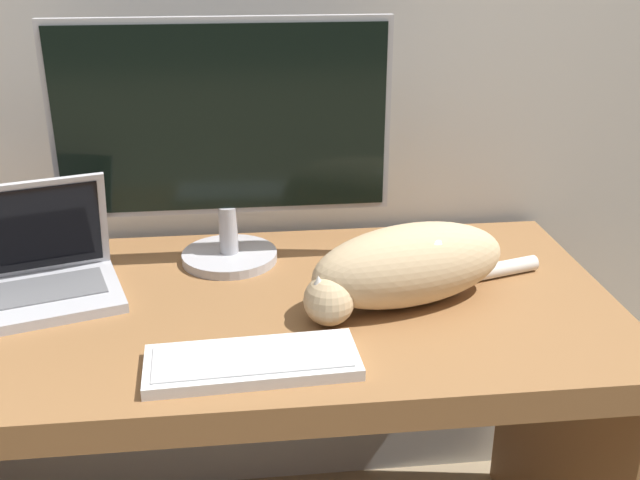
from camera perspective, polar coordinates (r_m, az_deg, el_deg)
The scene contains 6 objects.
desk at distance 1.54m, azimuth -8.14°, elevation -9.90°, with size 1.58×0.71×0.76m.
monitor at distance 1.55m, azimuth -7.37°, elevation 7.92°, with size 0.69×0.21×0.51m.
laptop at distance 1.55m, azimuth -20.73°, elevation -2.55°, with size 0.35×0.30×0.23m.
external_keyboard at distance 1.25m, azimuth -5.18°, elevation -9.24°, with size 0.36×0.16×0.02m.
cat at distance 1.43m, azimuth 6.60°, elevation -1.88°, with size 0.52×0.27×0.16m.
small_toy at distance 1.68m, azimuth 7.19°, elevation -0.20°, with size 0.04×0.04×0.04m.
Camera 1 is at (0.07, -0.94, 1.43)m, focal length 42.00 mm.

